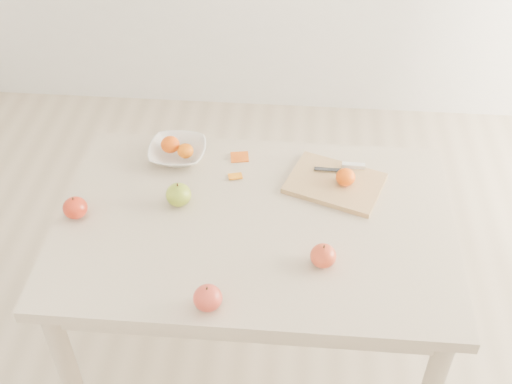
{
  "coord_description": "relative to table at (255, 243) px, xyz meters",
  "views": [
    {
      "loc": [
        0.12,
        -1.39,
        2.1
      ],
      "look_at": [
        0.0,
        0.05,
        0.82
      ],
      "focal_mm": 45.0,
      "sensor_mm": 36.0,
      "label": 1
    }
  ],
  "objects": [
    {
      "name": "apple_red_d",
      "position": [
        -0.54,
        -0.03,
        0.13
      ],
      "size": [
        0.07,
        0.07,
        0.07
      ],
      "primitive_type": "ellipsoid",
      "color": "#8A0404",
      "rests_on": "table"
    },
    {
      "name": "apple_red_c",
      "position": [
        -0.09,
        -0.34,
        0.13
      ],
      "size": [
        0.08,
        0.08,
        0.07
      ],
      "primitive_type": "ellipsoid",
      "color": "maroon",
      "rests_on": "table"
    },
    {
      "name": "apple_green",
      "position": [
        -0.24,
        0.06,
        0.13
      ],
      "size": [
        0.08,
        0.08,
        0.07
      ],
      "primitive_type": "ellipsoid",
      "color": "#578B1A",
      "rests_on": "table"
    },
    {
      "name": "table",
      "position": [
        0.0,
        0.0,
        0.0
      ],
      "size": [
        1.2,
        0.8,
        0.75
      ],
      "color": "beige",
      "rests_on": "ground"
    },
    {
      "name": "cutting_board",
      "position": [
        0.24,
        0.18,
        0.11
      ],
      "size": [
        0.34,
        0.3,
        0.02
      ],
      "primitive_type": "cube",
      "rotation": [
        0.0,
        0.0,
        -0.34
      ],
      "color": "tan",
      "rests_on": "table"
    },
    {
      "name": "apple_red_e",
      "position": [
        0.2,
        -0.16,
        0.13
      ],
      "size": [
        0.07,
        0.07,
        0.07
      ],
      "primitive_type": "ellipsoid",
      "color": "#A71215",
      "rests_on": "table"
    },
    {
      "name": "bowl_tangerine_near",
      "position": [
        -0.31,
        0.29,
        0.15
      ],
      "size": [
        0.06,
        0.06,
        0.06
      ],
      "primitive_type": "ellipsoid",
      "color": "#D25507",
      "rests_on": "fruit_bowl"
    },
    {
      "name": "paring_knife",
      "position": [
        0.29,
        0.25,
        0.12
      ],
      "size": [
        0.17,
        0.05,
        0.01
      ],
      "color": "white",
      "rests_on": "cutting_board"
    },
    {
      "name": "orange_peel_b",
      "position": [
        -0.08,
        0.2,
        0.1
      ],
      "size": [
        0.05,
        0.05,
        0.01
      ],
      "primitive_type": "cube",
      "rotation": [
        -0.14,
        0.0,
        0.25
      ],
      "color": "orange",
      "rests_on": "table"
    },
    {
      "name": "fruit_bowl",
      "position": [
        -0.28,
        0.28,
        0.12
      ],
      "size": [
        0.19,
        0.19,
        0.05
      ],
      "primitive_type": "imported",
      "color": "white",
      "rests_on": "table"
    },
    {
      "name": "ground",
      "position": [
        0.0,
        0.0,
        -0.65
      ],
      "size": [
        3.5,
        3.5,
        0.0
      ],
      "primitive_type": "plane",
      "color": "#C6B293",
      "rests_on": "ground"
    },
    {
      "name": "orange_peel_a",
      "position": [
        -0.08,
        0.29,
        0.1
      ],
      "size": [
        0.07,
        0.05,
        0.01
      ],
      "primitive_type": "cube",
      "rotation": [
        0.21,
        0.0,
        0.17
      ],
      "color": "#C44D0D",
      "rests_on": "table"
    },
    {
      "name": "board_tangerine",
      "position": [
        0.27,
        0.17,
        0.14
      ],
      "size": [
        0.06,
        0.06,
        0.05
      ],
      "primitive_type": "ellipsoid",
      "color": "#E54208",
      "rests_on": "cutting_board"
    },
    {
      "name": "bowl_tangerine_far",
      "position": [
        -0.25,
        0.27,
        0.14
      ],
      "size": [
        0.05,
        0.05,
        0.05
      ],
      "primitive_type": "ellipsoid",
      "color": "#D46207",
      "rests_on": "fruit_bowl"
    }
  ]
}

